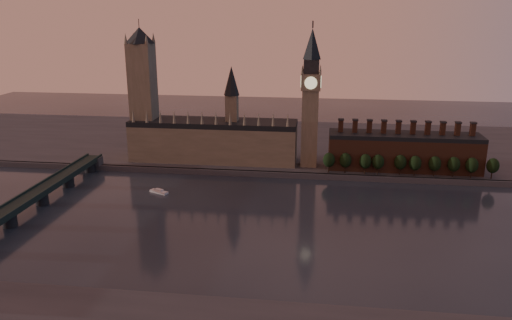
{
  "coord_description": "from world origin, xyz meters",
  "views": [
    {
      "loc": [
        16.96,
        -257.73,
        116.48
      ],
      "look_at": [
        -23.52,
        55.0,
        23.08
      ],
      "focal_mm": 35.0,
      "sensor_mm": 36.0,
      "label": 1
    }
  ],
  "objects": [
    {
      "name": "ground",
      "position": [
        0.0,
        0.0,
        0.0
      ],
      "size": [
        900.0,
        900.0,
        0.0
      ],
      "primitive_type": "plane",
      "color": "black",
      "rests_on": "ground"
    },
    {
      "name": "north_bank",
      "position": [
        0.0,
        178.04,
        2.0
      ],
      "size": [
        900.0,
        182.0,
        4.0
      ],
      "color": "#444348",
      "rests_on": "ground"
    },
    {
      "name": "palace_of_westminster",
      "position": [
        -64.41,
        114.91,
        21.63
      ],
      "size": [
        130.0,
        30.3,
        74.0
      ],
      "color": "#7D6D58",
      "rests_on": "north_bank"
    },
    {
      "name": "victoria_tower",
      "position": [
        -120.0,
        115.0,
        59.09
      ],
      "size": [
        24.0,
        24.0,
        108.0
      ],
      "color": "#7D6D58",
      "rests_on": "north_bank"
    },
    {
      "name": "big_ben",
      "position": [
        10.0,
        110.0,
        56.83
      ],
      "size": [
        15.0,
        15.0,
        107.0
      ],
      "color": "#7D6D58",
      "rests_on": "north_bank"
    },
    {
      "name": "chimney_block",
      "position": [
        80.0,
        110.0,
        17.82
      ],
      "size": [
        110.0,
        25.0,
        37.0
      ],
      "color": "brown",
      "rests_on": "north_bank"
    },
    {
      "name": "embankment_tree_0",
      "position": [
        25.01,
        94.1,
        13.47
      ],
      "size": [
        8.6,
        8.6,
        14.88
      ],
      "color": "black",
      "rests_on": "north_bank"
    },
    {
      "name": "embankment_tree_1",
      "position": [
        36.97,
        94.81,
        13.47
      ],
      "size": [
        8.6,
        8.6,
        14.88
      ],
      "color": "black",
      "rests_on": "north_bank"
    },
    {
      "name": "embankment_tree_2",
      "position": [
        51.09,
        93.86,
        13.47
      ],
      "size": [
        8.6,
        8.6,
        14.88
      ],
      "color": "black",
      "rests_on": "north_bank"
    },
    {
      "name": "embankment_tree_3",
      "position": [
        60.03,
        93.87,
        13.47
      ],
      "size": [
        8.6,
        8.6,
        14.88
      ],
      "color": "black",
      "rests_on": "north_bank"
    },
    {
      "name": "embankment_tree_4",
      "position": [
        75.8,
        95.08,
        13.47
      ],
      "size": [
        8.6,
        8.6,
        14.88
      ],
      "color": "black",
      "rests_on": "north_bank"
    },
    {
      "name": "embankment_tree_5",
      "position": [
        85.92,
        93.9,
        13.47
      ],
      "size": [
        8.6,
        8.6,
        14.88
      ],
      "color": "black",
      "rests_on": "north_bank"
    },
    {
      "name": "embankment_tree_6",
      "position": [
        99.55,
        94.32,
        13.47
      ],
      "size": [
        8.6,
        8.6,
        14.88
      ],
      "color": "black",
      "rests_on": "north_bank"
    },
    {
      "name": "embankment_tree_7",
      "position": [
        112.62,
        94.56,
        13.47
      ],
      "size": [
        8.6,
        8.6,
        14.88
      ],
      "color": "black",
      "rests_on": "north_bank"
    },
    {
      "name": "embankment_tree_8",
      "position": [
        124.74,
        94.05,
        13.47
      ],
      "size": [
        8.6,
        8.6,
        14.88
      ],
      "color": "black",
      "rests_on": "north_bank"
    },
    {
      "name": "embankment_tree_9",
      "position": [
        138.88,
        94.5,
        13.47
      ],
      "size": [
        8.6,
        8.6,
        14.88
      ],
      "color": "black",
      "rests_on": "north_bank"
    },
    {
      "name": "westminster_bridge",
      "position": [
        -155.0,
        -2.7,
        7.44
      ],
      "size": [
        14.0,
        200.0,
        11.55
      ],
      "color": "#1C2B27",
      "rests_on": "ground"
    },
    {
      "name": "river_boat",
      "position": [
        -88.35,
        46.62,
        1.03
      ],
      "size": [
        13.81,
        8.93,
        2.68
      ],
      "rotation": [
        0.0,
        0.0,
        -0.42
      ],
      "color": "silver",
      "rests_on": "ground"
    }
  ]
}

